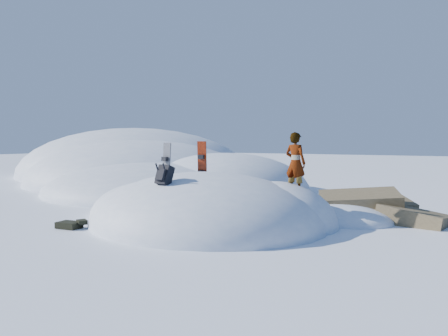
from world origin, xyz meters
The scene contains 9 objects.
ground centered at (0.00, 0.00, 0.00)m, with size 120.00×120.00×0.00m, color white.
snow_mound centered at (-0.17, 0.24, 0.00)m, with size 8.00×6.00×3.00m.
snow_ridge centered at (-10.43, 9.85, 0.00)m, with size 21.50×18.50×6.40m.
rock_outcrop centered at (3.72, 3.01, 0.01)m, with size 4.68×4.41×1.68m.
snowboard_red centered at (-0.64, 0.85, 1.59)m, with size 0.31×0.19×1.61m.
snowboard_dark centered at (-1.60, 0.28, 1.51)m, with size 0.33×0.25×1.67m.
backpack centered at (-0.31, -1.51, 1.51)m, with size 0.40×0.50×0.61m.
gear_pile centered at (-2.89, -2.30, 0.11)m, with size 0.82×0.62×0.22m.
person centered at (2.33, 1.01, 1.77)m, with size 0.62×0.41×1.71m, color slate.
Camera 1 is at (6.50, -10.56, 2.43)m, focal length 35.00 mm.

